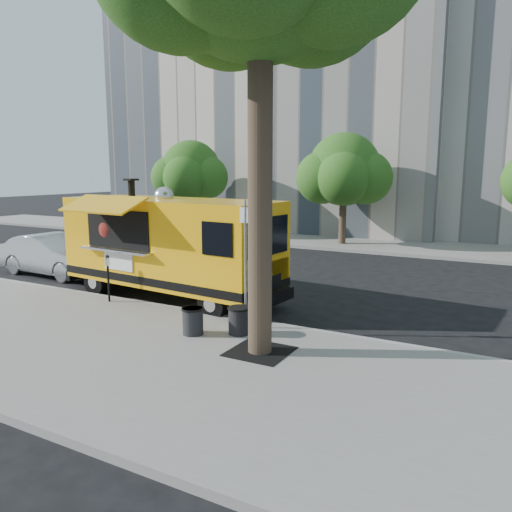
{
  "coord_description": "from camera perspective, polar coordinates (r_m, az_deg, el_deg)",
  "views": [
    {
      "loc": [
        7.18,
        -11.33,
        3.8
      ],
      "look_at": [
        0.98,
        0.0,
        1.58
      ],
      "focal_mm": 35.0,
      "sensor_mm": 36.0,
      "label": 1
    }
  ],
  "objects": [
    {
      "name": "ground",
      "position": [
        13.94,
        -3.55,
        -6.07
      ],
      "size": [
        120.0,
        120.0,
        0.0
      ],
      "primitive_type": "plane",
      "color": "black",
      "rests_on": "ground"
    },
    {
      "name": "sidewalk",
      "position": [
        10.92,
        -15.01,
        -10.54
      ],
      "size": [
        60.0,
        6.0,
        0.15
      ],
      "primitive_type": "cube",
      "color": "gray",
      "rests_on": "ground"
    },
    {
      "name": "curb",
      "position": [
        13.18,
        -5.73,
        -6.71
      ],
      "size": [
        60.0,
        0.14,
        0.16
      ],
      "primitive_type": "cube",
      "color": "#999993",
      "rests_on": "ground"
    },
    {
      "name": "far_sidewalk",
      "position": [
        26.12,
        12.42,
        1.33
      ],
      "size": [
        60.0,
        5.0,
        0.15
      ],
      "primitive_type": "cube",
      "color": "gray",
      "rests_on": "ground"
    },
    {
      "name": "building_left",
      "position": [
        37.53,
        4.42,
        22.35
      ],
      "size": [
        22.0,
        14.0,
        24.0
      ],
      "primitive_type": "cube",
      "color": "#C1B1A1",
      "rests_on": "ground"
    },
    {
      "name": "tree_well",
      "position": [
        10.35,
        0.44,
        -10.86
      ],
      "size": [
        1.2,
        1.2,
        0.02
      ],
      "primitive_type": "cube",
      "color": "black",
      "rests_on": "sidewalk"
    },
    {
      "name": "far_tree_a",
      "position": [
        29.22,
        -7.45,
        9.63
      ],
      "size": [
        3.42,
        3.42,
        5.36
      ],
      "color": "#33261C",
      "rests_on": "far_sidewalk"
    },
    {
      "name": "far_tree_b",
      "position": [
        25.39,
        10.02,
        9.69
      ],
      "size": [
        3.6,
        3.6,
        5.5
      ],
      "color": "#33261C",
      "rests_on": "far_sidewalk"
    },
    {
      "name": "sign_post",
      "position": [
        11.45,
        -1.22,
        -0.05
      ],
      "size": [
        0.28,
        0.06,
        3.0
      ],
      "color": "silver",
      "rests_on": "sidewalk"
    },
    {
      "name": "parking_meter",
      "position": [
        14.53,
        -16.56,
        -1.83
      ],
      "size": [
        0.11,
        0.11,
        1.33
      ],
      "color": "black",
      "rests_on": "sidewalk"
    },
    {
      "name": "food_truck",
      "position": [
        14.89,
        -9.91,
        1.35
      ],
      "size": [
        7.3,
        3.62,
        3.53
      ],
      "rotation": [
        0.0,
        0.0,
        -0.09
      ],
      "color": "#FFAE0D",
      "rests_on": "ground"
    },
    {
      "name": "sedan",
      "position": [
        19.63,
        -22.07,
        0.1
      ],
      "size": [
        4.61,
        1.77,
        1.5
      ],
      "primitive_type": "imported",
      "rotation": [
        0.0,
        0.0,
        1.53
      ],
      "color": "#BABEC2",
      "rests_on": "ground"
    },
    {
      "name": "trash_bin_left",
      "position": [
        11.39,
        -7.23,
        -7.29
      ],
      "size": [
        0.51,
        0.51,
        0.61
      ],
      "color": "black",
      "rests_on": "sidewalk"
    },
    {
      "name": "trash_bin_right",
      "position": [
        11.33,
        -1.96,
        -7.28
      ],
      "size": [
        0.52,
        0.52,
        0.62
      ],
      "color": "black",
      "rests_on": "sidewalk"
    }
  ]
}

